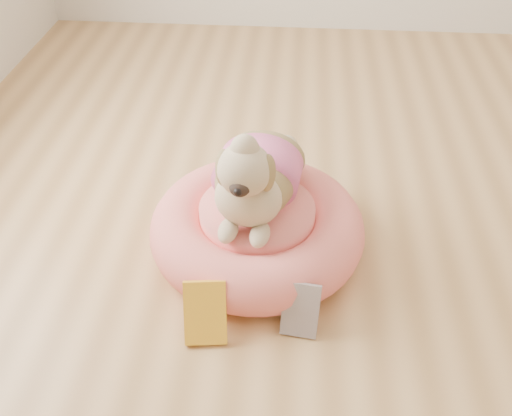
# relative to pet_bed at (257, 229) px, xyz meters

# --- Properties ---
(floor) EXTENTS (4.50, 4.50, 0.00)m
(floor) POSITION_rel_pet_bed_xyz_m (0.53, -0.19, -0.09)
(floor) COLOR #B3824A
(floor) RESTS_ON ground
(pet_bed) EXTENTS (0.74, 0.74, 0.19)m
(pet_bed) POSITION_rel_pet_bed_xyz_m (0.00, 0.00, 0.00)
(pet_bed) COLOR #FE7563
(pet_bed) RESTS_ON floor
(dog) EXTENTS (0.41, 0.54, 0.37)m
(dog) POSITION_rel_pet_bed_xyz_m (-0.01, 0.00, 0.29)
(dog) COLOR brown
(dog) RESTS_ON pet_bed
(book_yellow) EXTENTS (0.14, 0.14, 0.18)m
(book_yellow) POSITION_rel_pet_bed_xyz_m (-0.13, -0.39, -0.00)
(book_yellow) COLOR #FFFD1A
(book_yellow) RESTS_ON floor
(book_white) EXTENTS (0.12, 0.10, 0.16)m
(book_white) POSITION_rel_pet_bed_xyz_m (0.16, -0.35, -0.01)
(book_white) COLOR white
(book_white) RESTS_ON floor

